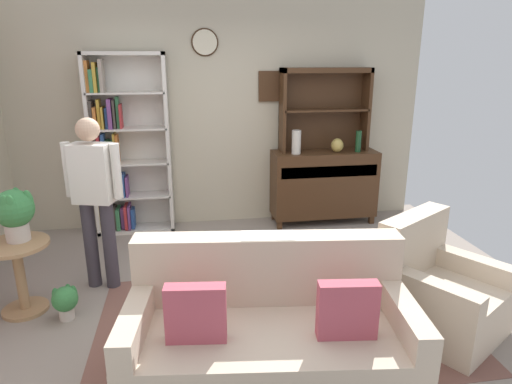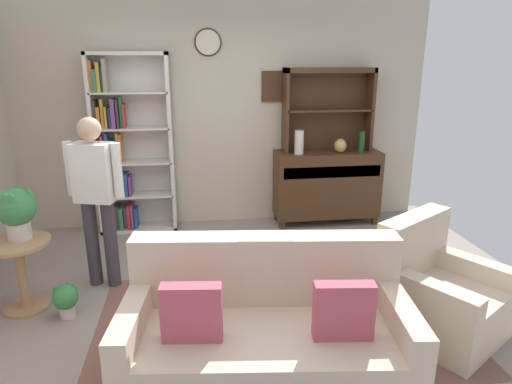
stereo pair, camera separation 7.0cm
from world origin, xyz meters
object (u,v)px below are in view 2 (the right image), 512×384
Objects in this scene: sideboard_hutch at (328,98)px; plant_stand at (21,267)px; bottle_wine at (362,142)px; couch_floral at (266,336)px; armchair_floral at (438,296)px; person_reading at (96,191)px; vase_tall at (299,142)px; sideboard at (326,184)px; potted_plant_small at (66,298)px; vase_round at (340,146)px; bookshelf at (126,150)px; potted_plant_large at (16,210)px.

plant_stand is at bearing -150.45° from sideboard_hutch.
bottle_wine is 0.14× the size of couch_floral.
person_reading reaches higher than armchair_floral.
vase_tall is 0.18× the size of person_reading.
bottle_wine is 3.88m from plant_stand.
sideboard_hutch reaches higher than bottle_wine.
armchair_floral is at bearing -22.67° from person_reading.
plant_stand is (-3.10, -1.65, -0.13)m from sideboard.
armchair_floral is 1.73× the size of plant_stand.
bottle_wine is 0.93× the size of potted_plant_small.
vase_tall reaches higher than plant_stand.
couch_floral is 6.70× the size of potted_plant_small.
vase_round reaches higher than couch_floral.
plant_stand is at bearing -153.91° from vase_round.
bookshelf is 1.11× the size of couch_floral.
plant_stand is at bearing -149.94° from vase_tall.
couch_floral is (1.20, -2.85, -0.68)m from bookshelf.
couch_floral reaches higher than potted_plant_small.
armchair_floral is 3.76× the size of potted_plant_small.
vase_round reaches higher than potted_plant_large.
couch_floral is at bearing -30.89° from plant_stand.
sideboard is 1.06m from sideboard_hutch.
vase_tall is (-0.39, -0.08, 0.55)m from sideboard.
couch_floral is (-1.62, -2.68, -0.74)m from bottle_wine.
sideboard_hutch reaches higher than sideboard.
vase_tall is 0.78m from bottle_wine.
armchair_floral is at bearing -13.37° from plant_stand.
bookshelf is 2.48m from sideboard.
potted_plant_small is (0.36, -0.23, -0.70)m from potted_plant_large.
armchair_floral is at bearing -86.13° from sideboard.
person_reading is (0.21, 0.52, 0.74)m from potted_plant_small.
potted_plant_large is at bearing 147.65° from couch_floral.
bottle_wine is (0.78, -0.01, -0.01)m from vase_tall.
sideboard_hutch is at bearing 93.70° from armchair_floral.
bottle_wine reaches higher than plant_stand.
vase_round is at bearing -3.31° from bookshelf.
potted_plant_small is at bearing -148.32° from vase_round.
bookshelf is 3.67m from armchair_floral.
sideboard_hutch reaches higher than vase_round.
vase_round is at bearing 63.28° from couch_floral.
bookshelf is 1.95m from plant_stand.
bottle_wine is at bearing -3.46° from bookshelf.
vase_tall is 1.09× the size of bottle_wine.
bottle_wine is at bearing 23.45° from potted_plant_large.
armchair_floral is at bearing -89.18° from vase_round.
vase_tall reaches higher than bottle_wine.
person_reading is at bearing 30.40° from plant_stand.
armchair_floral is (2.59, -2.50, -0.70)m from bookshelf.
sideboard_hutch reaches higher than potted_plant_large.
bottle_wine is at bearing 22.71° from person_reading.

